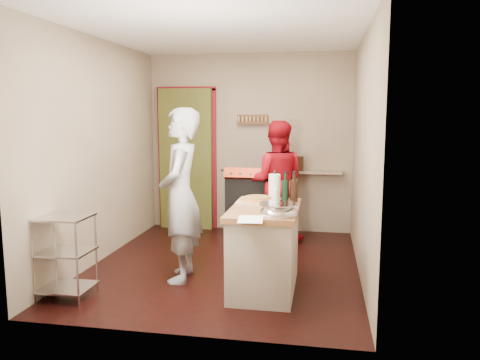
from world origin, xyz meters
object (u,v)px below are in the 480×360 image
at_px(person_stripe, 181,195).
at_px(person_red, 276,181).
at_px(island, 265,245).
at_px(stove, 249,204).
at_px(wire_shelving, 65,253).

height_order(person_stripe, person_red, person_stripe).
bearing_deg(island, stove, 103.42).
xyz_separation_m(stove, person_red, (0.41, -0.22, 0.37)).
height_order(wire_shelving, person_stripe, person_stripe).
bearing_deg(stove, island, -76.58).
height_order(stove, person_red, person_red).
distance_m(wire_shelving, island, 1.90).
distance_m(stove, wire_shelving, 2.94).
bearing_deg(wire_shelving, island, 16.75).
height_order(wire_shelving, island, island).
height_order(island, person_red, person_red).
bearing_deg(person_stripe, wire_shelving, -62.25).
xyz_separation_m(island, person_red, (-0.09, 1.85, 0.38)).
bearing_deg(person_red, stove, -31.10).
xyz_separation_m(person_stripe, person_red, (0.81, 1.72, -0.07)).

